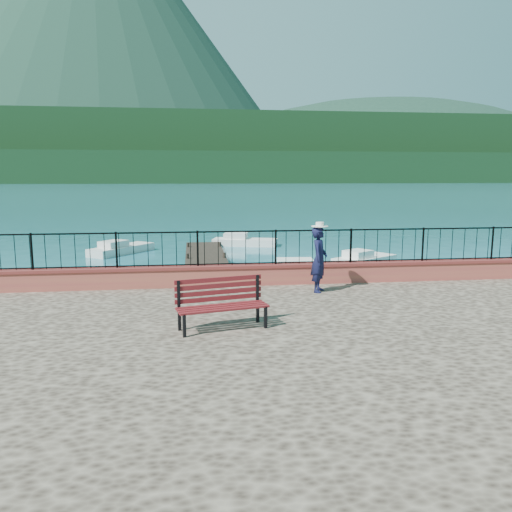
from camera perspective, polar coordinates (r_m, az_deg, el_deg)
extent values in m
plane|color=#19596B|center=(11.28, 6.95, -13.14)|extent=(2000.00, 2000.00, 0.00)
cube|color=#A2533A|center=(14.33, 3.43, -2.04)|extent=(28.00, 0.46, 0.58)
cube|color=black|center=(14.20, 3.46, 0.99)|extent=(27.00, 0.05, 0.95)
cube|color=#2D231C|center=(22.49, -5.58, -1.44)|extent=(2.00, 16.00, 0.30)
cube|color=black|center=(310.15, -6.96, 9.95)|extent=(900.00, 60.00, 18.00)
cube|color=black|center=(370.54, -7.07, 11.82)|extent=(900.00, 120.00, 44.00)
cone|color=#142D23|center=(743.32, -17.65, 23.21)|extent=(560.00, 560.00, 380.00)
ellipsoid|color=#142D23|center=(612.05, 14.15, 8.47)|extent=(448.00, 384.00, 180.00)
cube|color=black|center=(10.14, -3.82, -7.12)|extent=(1.91, 0.96, 0.46)
cube|color=maroon|center=(10.27, -4.29, -3.98)|extent=(1.80, 0.49, 0.56)
imported|color=black|center=(13.32, 7.23, -0.40)|extent=(0.64, 0.75, 1.75)
cylinder|color=white|center=(13.20, 7.31, 3.61)|extent=(0.44, 0.44, 0.12)
cube|color=white|center=(19.11, -23.34, -3.28)|extent=(3.97, 3.04, 0.80)
cube|color=white|center=(21.37, 6.20, -1.33)|extent=(4.34, 1.68, 0.80)
cube|color=silver|center=(24.59, 12.31, -0.11)|extent=(3.56, 2.92, 0.80)
cube|color=silver|center=(28.67, -15.11, 1.08)|extent=(3.44, 3.95, 0.80)
cube|color=silver|center=(30.82, -1.25, 1.94)|extent=(4.13, 2.30, 0.80)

